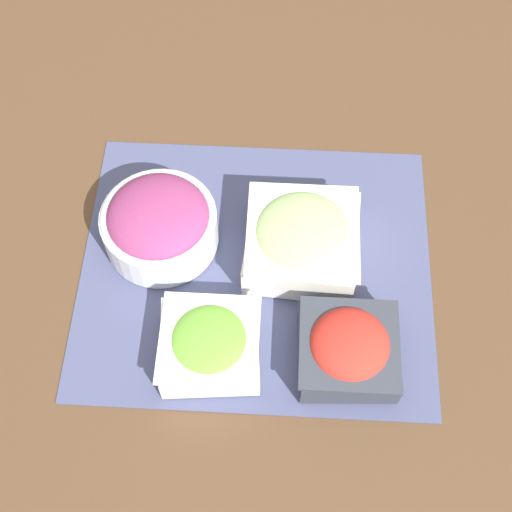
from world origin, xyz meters
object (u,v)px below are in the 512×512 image
cucumber_bowl (302,239)px  lettuce_bowl (210,344)px  tomato_bowl (348,348)px  onion_bowl (159,223)px

cucumber_bowl → lettuce_bowl: 0.19m
cucumber_bowl → lettuce_bowl: size_ratio=1.18×
cucumber_bowl → lettuce_bowl: bearing=-126.4°
lettuce_bowl → tomato_bowl: bearing=0.4°
lettuce_bowl → onion_bowl: (-0.08, 0.17, 0.02)m
onion_bowl → tomato_bowl: size_ratio=1.24×
onion_bowl → tomato_bowl: (0.26, -0.17, -0.01)m
cucumber_bowl → onion_bowl: (-0.20, 0.01, 0.00)m
onion_bowl → tomato_bowl: 0.31m
cucumber_bowl → tomato_bowl: cucumber_bowl is taller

